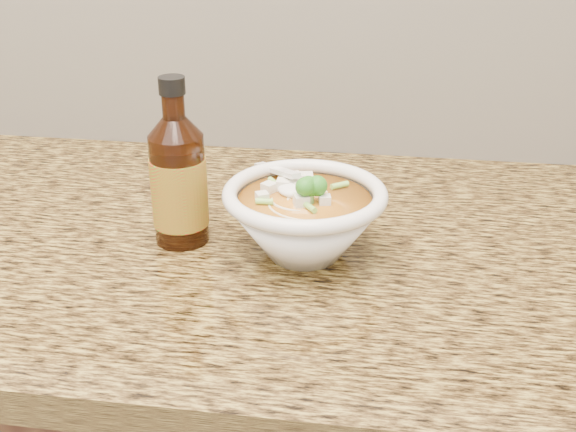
# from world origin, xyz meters

# --- Properties ---
(counter_slab) EXTENTS (4.00, 0.68, 0.04)m
(counter_slab) POSITION_xyz_m (0.00, 1.68, 0.88)
(counter_slab) COLOR olive
(counter_slab) RESTS_ON cabinet
(soup_bowl) EXTENTS (0.19, 0.20, 0.11)m
(soup_bowl) POSITION_xyz_m (0.24, 1.63, 0.95)
(soup_bowl) COLOR white
(soup_bowl) RESTS_ON counter_slab
(hot_sauce_bottle) EXTENTS (0.08, 0.08, 0.21)m
(hot_sauce_bottle) POSITION_xyz_m (0.08, 1.64, 0.98)
(hot_sauce_bottle) COLOR #321406
(hot_sauce_bottle) RESTS_ON counter_slab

